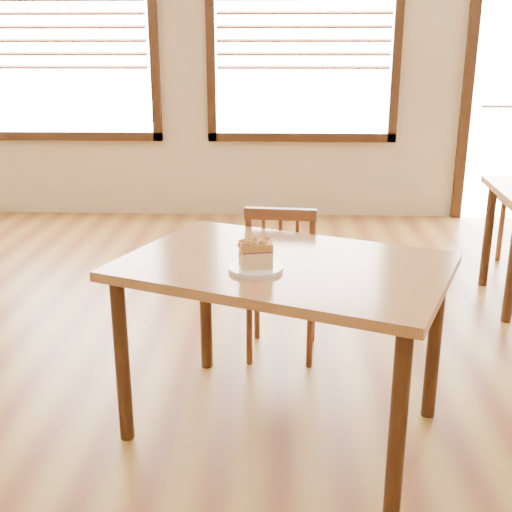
{
  "coord_description": "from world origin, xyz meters",
  "views": [
    {
      "loc": [
        0.11,
        -2.12,
        1.56
      ],
      "look_at": [
        0.02,
        0.21,
        0.8
      ],
      "focal_mm": 45.0,
      "sensor_mm": 36.0,
      "label": 1
    }
  ],
  "objects": [
    {
      "name": "plate",
      "position": [
        0.02,
        0.18,
        0.76
      ],
      "size": [
        0.21,
        0.21,
        0.02
      ],
      "color": "white",
      "rests_on": "cafe_table_main"
    },
    {
      "name": "cafe_chair_main",
      "position": [
        0.12,
        0.97,
        0.43
      ],
      "size": [
        0.41,
        0.41,
        0.84
      ],
      "rotation": [
        0.0,
        0.0,
        3.05
      ],
      "color": "brown",
      "rests_on": "ground"
    },
    {
      "name": "cafe_table_main",
      "position": [
        0.13,
        0.3,
        0.66
      ],
      "size": [
        1.48,
        1.25,
        0.75
      ],
      "rotation": [
        0.0,
        0.0,
        -0.39
      ],
      "color": "#9E643D",
      "rests_on": "ground"
    },
    {
      "name": "window_left",
      "position": [
        -1.9,
        3.97,
        1.81
      ],
      "size": [
        1.76,
        0.1,
        1.96
      ],
      "color": "white",
      "rests_on": "room_shell"
    },
    {
      "name": "cake_slice",
      "position": [
        0.02,
        0.18,
        0.82
      ],
      "size": [
        0.14,
        0.11,
        0.11
      ],
      "rotation": [
        0.0,
        0.0,
        0.23
      ],
      "color": "tan",
      "rests_on": "plate"
    },
    {
      "name": "window_right",
      "position": [
        0.3,
        3.97,
        1.81
      ],
      "size": [
        1.76,
        0.1,
        1.96
      ],
      "color": "white",
      "rests_on": "room_shell"
    },
    {
      "name": "ground",
      "position": [
        0.0,
        0.0,
        0.0
      ],
      "size": [
        8.0,
        8.0,
        0.0
      ],
      "primitive_type": "plane",
      "color": "olive"
    }
  ]
}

